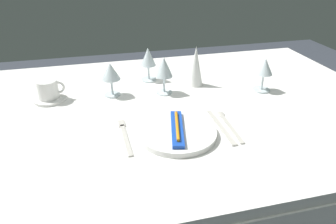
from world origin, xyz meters
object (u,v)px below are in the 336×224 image
object	(u,v)px
coffee_cup_left	(48,89)
wine_glass_left	(148,59)
wine_glass_centre	(111,73)
dinner_plate	(177,133)
wine_glass_right	(164,69)
toothbrush_package	(177,128)
wine_glass_far	(264,69)
napkin_folded	(196,66)
fork_outer	(125,135)
spoon_soup	(227,122)
dinner_knife	(221,127)

from	to	relation	value
coffee_cup_left	wine_glass_left	world-z (taller)	wine_glass_left
wine_glass_centre	dinner_plate	bearing A→B (deg)	-63.34
wine_glass_centre	wine_glass_right	bearing A→B (deg)	-7.59
dinner_plate	wine_glass_right	world-z (taller)	wine_glass_right
toothbrush_package	wine_glass_far	distance (m)	0.50
wine_glass_left	napkin_folded	bearing A→B (deg)	-28.47
dinner_plate	fork_outer	xyz separation A→B (m)	(-0.16, 0.03, -0.01)
spoon_soup	wine_glass_centre	world-z (taller)	wine_glass_centre
fork_outer	wine_glass_far	xyz separation A→B (m)	(0.59, 0.21, 0.09)
dinner_plate	toothbrush_package	size ratio (longest dim) A/B	1.19
toothbrush_package	coffee_cup_left	size ratio (longest dim) A/B	2.05
fork_outer	dinner_knife	bearing A→B (deg)	-5.30
toothbrush_package	fork_outer	bearing A→B (deg)	167.93
dinner_plate	wine_glass_left	bearing A→B (deg)	90.33
napkin_folded	dinner_plate	bearing A→B (deg)	-116.12
dinner_plate	toothbrush_package	world-z (taller)	toothbrush_package
coffee_cup_left	wine_glass_centre	world-z (taller)	wine_glass_centre
fork_outer	wine_glass_left	distance (m)	0.47
wine_glass_left	coffee_cup_left	bearing A→B (deg)	-165.58
dinner_knife	spoon_soup	xyz separation A→B (m)	(0.03, 0.03, -0.00)
toothbrush_package	wine_glass_far	xyz separation A→B (m)	(0.43, 0.25, 0.07)
dinner_knife	wine_glass_far	size ratio (longest dim) A/B	1.65
toothbrush_package	wine_glass_left	bearing A→B (deg)	90.33
wine_glass_right	dinner_knife	bearing A→B (deg)	-68.92
coffee_cup_left	spoon_soup	bearing A→B (deg)	-28.84
dinner_knife	wine_glass_far	world-z (taller)	wine_glass_far
wine_glass_left	dinner_knife	bearing A→B (deg)	-71.34
wine_glass_left	spoon_soup	bearing A→B (deg)	-66.76
dinner_knife	wine_glass_left	bearing A→B (deg)	108.66
wine_glass_right	wine_glass_left	bearing A→B (deg)	103.35
spoon_soup	coffee_cup_left	bearing A→B (deg)	151.16
dinner_plate	spoon_soup	size ratio (longest dim) A/B	1.20
dinner_plate	napkin_folded	xyz separation A→B (m)	(0.18, 0.37, 0.08)
coffee_cup_left	wine_glass_left	distance (m)	0.43
dinner_plate	fork_outer	distance (m)	0.17
dinner_plate	dinner_knife	distance (m)	0.15
fork_outer	wine_glass_centre	bearing A→B (deg)	92.08
dinner_plate	wine_glass_far	bearing A→B (deg)	29.78
dinner_knife	coffee_cup_left	world-z (taller)	coffee_cup_left
fork_outer	wine_glass_left	xyz separation A→B (m)	(0.16, 0.43, 0.10)
dinner_plate	spoon_soup	distance (m)	0.19
dinner_plate	wine_glass_centre	distance (m)	0.40
coffee_cup_left	wine_glass_right	world-z (taller)	wine_glass_right
spoon_soup	wine_glass_far	world-z (taller)	wine_glass_far
dinner_knife	spoon_soup	size ratio (longest dim) A/B	1.08
toothbrush_package	fork_outer	distance (m)	0.17
dinner_plate	dinner_knife	bearing A→B (deg)	2.04
wine_glass_far	wine_glass_right	bearing A→B (deg)	169.75
napkin_folded	coffee_cup_left	bearing A→B (deg)	-179.38
fork_outer	coffee_cup_left	size ratio (longest dim) A/B	2.04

